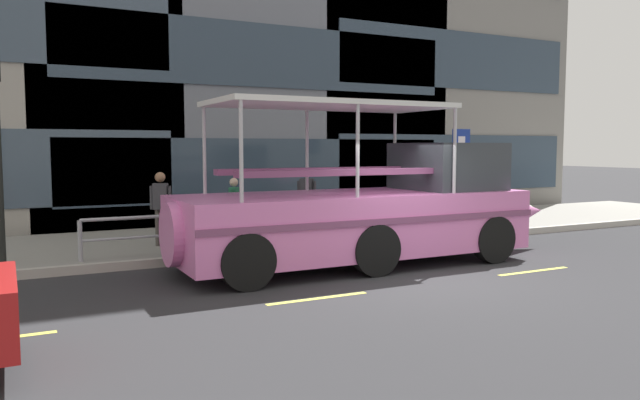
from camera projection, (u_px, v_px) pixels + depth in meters
The scene contains 11 objects.
ground_plane at pixel (412, 276), 11.66m from camera, with size 120.00×120.00×0.00m, color #2B2B2D.
sidewalk at pixel (291, 234), 16.62m from camera, with size 32.00×4.80×0.18m, color gray.
curb_edge at pixel (334, 248), 14.41m from camera, with size 32.00×0.18×0.18m, color #B2ADA3.
lane_centreline at pixel (436, 283), 11.01m from camera, with size 25.80×0.12×0.01m.
curb_guardrail at pixel (314, 219), 14.49m from camera, with size 10.50×0.09×0.86m.
parking_sign at pixel (460, 162), 16.83m from camera, with size 0.60×0.12×2.77m.
duck_tour_boat at pixel (376, 211), 12.89m from camera, with size 9.23×2.52×3.34m.
pedestrian_near_bow at pixel (415, 192), 17.54m from camera, with size 0.42×0.31×1.64m.
pedestrian_mid_left at pixel (307, 196), 15.44m from camera, with size 0.37×0.39×1.75m.
pedestrian_mid_right at pixel (234, 203), 14.89m from camera, with size 0.31×0.35×1.53m.
pedestrian_near_stern at pixel (161, 202), 14.01m from camera, with size 0.44×0.32×1.70m.
Camera 1 is at (-6.82, -9.42, 2.44)m, focal length 34.36 mm.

